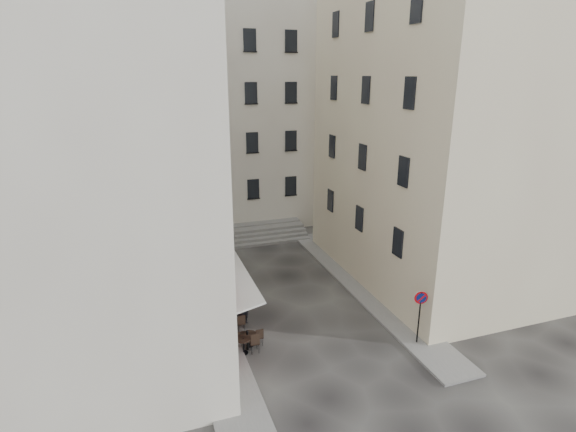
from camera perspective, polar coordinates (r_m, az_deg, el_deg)
name	(u,v)px	position (r m, az deg, el deg)	size (l,w,h in m)	color
ground	(307,326)	(22.69, 2.45, -13.75)	(90.00, 90.00, 0.00)	black
sidewalk_left	(203,302)	(25.09, -10.77, -10.63)	(2.00, 22.00, 0.12)	slate
sidewalk_right	(361,285)	(26.74, 9.21, -8.68)	(2.00, 18.00, 0.12)	slate
building_left	(45,112)	(21.33, -28.47, 11.53)	(12.20, 16.20, 20.60)	#BEB4A2
building_right	(459,120)	(27.94, 20.85, 11.37)	(12.20, 14.20, 18.60)	#C2AE90
building_back	(212,106)	(37.60, -9.67, 13.57)	(18.20, 10.20, 18.60)	#BEB4A2
cafe_storefront	(214,296)	(21.64, -9.35, -9.95)	(1.74, 7.30, 3.50)	#490E0A
stone_steps	(246,235)	(33.42, -5.36, -2.42)	(9.00, 3.15, 0.80)	slate
bollard_near	(247,339)	(20.78, -5.18, -15.34)	(0.12, 0.12, 0.98)	black
bollard_mid	(231,303)	(23.73, -7.25, -10.92)	(0.12, 0.12, 0.98)	black
bollard_far	(219,276)	(26.82, -8.81, -7.48)	(0.12, 0.12, 0.98)	black
no_parking_sign	(420,307)	(21.18, 16.44, -11.07)	(0.59, 0.21, 2.68)	black
bistro_table_a	(243,344)	(20.56, -5.70, -15.85)	(1.38, 0.65, 0.97)	black
bistro_table_b	(250,338)	(21.06, -4.91, -15.15)	(1.20, 0.56, 0.85)	black
bistro_table_c	(232,324)	(22.14, -7.13, -13.43)	(1.22, 0.57, 0.86)	black
bistro_table_d	(232,300)	(24.12, -7.08, -10.57)	(1.30, 0.61, 0.92)	black
bistro_table_e	(229,286)	(25.71, -7.50, -8.75)	(1.27, 0.60, 0.89)	black
pedestrian	(243,307)	(22.47, -5.79, -11.43)	(0.68, 0.45, 1.86)	black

